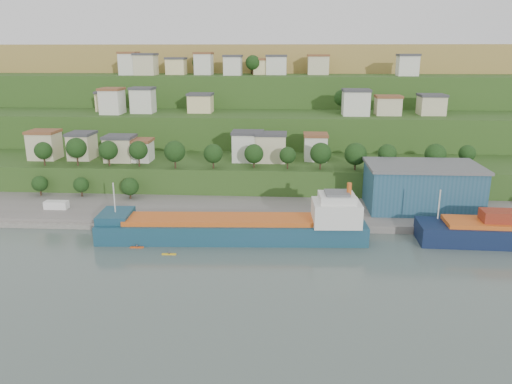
# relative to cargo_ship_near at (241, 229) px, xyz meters

# --- Properties ---
(ground) EXTENTS (500.00, 500.00, 0.00)m
(ground) POSITION_rel_cargo_ship_near_xyz_m (-1.91, -8.46, -2.69)
(ground) COLOR #495851
(ground) RESTS_ON ground
(quay) EXTENTS (220.00, 26.00, 4.00)m
(quay) POSITION_rel_cargo_ship_near_xyz_m (18.09, 19.54, -2.69)
(quay) COLOR slate
(quay) RESTS_ON ground
(pebble_beach) EXTENTS (40.00, 18.00, 2.40)m
(pebble_beach) POSITION_rel_cargo_ship_near_xyz_m (-56.91, 13.54, -2.69)
(pebble_beach) COLOR slate
(pebble_beach) RESTS_ON ground
(hillside) EXTENTS (360.00, 211.25, 96.00)m
(hillside) POSITION_rel_cargo_ship_near_xyz_m (-1.94, 160.23, -2.61)
(hillside) COLOR #284719
(hillside) RESTS_ON ground
(cargo_ship_near) EXTENTS (66.10, 13.66, 16.87)m
(cargo_ship_near) POSITION_rel_cargo_ship_near_xyz_m (0.00, 0.00, 0.00)
(cargo_ship_near) COLOR #14424D
(cargo_ship_near) RESTS_ON ground
(warehouse) EXTENTS (31.04, 19.06, 12.80)m
(warehouse) POSITION_rel_cargo_ship_near_xyz_m (48.97, 22.54, 5.74)
(warehouse) COLOR navy
(warehouse) RESTS_ON quay
(caravan) EXTENTS (6.48, 2.73, 3.02)m
(caravan) POSITION_rel_cargo_ship_near_xyz_m (-53.88, 15.63, 0.01)
(caravan) COLOR white
(caravan) RESTS_ON pebble_beach
(dinghy) EXTENTS (4.25, 2.98, 0.80)m
(dinghy) POSITION_rel_cargo_ship_near_xyz_m (-44.52, 12.88, -1.09)
(dinghy) COLOR silver
(dinghy) RESTS_ON pebble_beach
(kayak_orange) EXTENTS (3.26, 0.74, 0.81)m
(kayak_orange) POSITION_rel_cargo_ship_near_xyz_m (-24.16, -6.85, -2.46)
(kayak_orange) COLOR #E25014
(kayak_orange) RESTS_ON ground
(kayak_yellow) EXTENTS (3.30, 0.71, 0.82)m
(kayak_yellow) POSITION_rel_cargo_ship_near_xyz_m (-15.56, -10.43, -2.45)
(kayak_yellow) COLOR gold
(kayak_yellow) RESTS_ON ground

